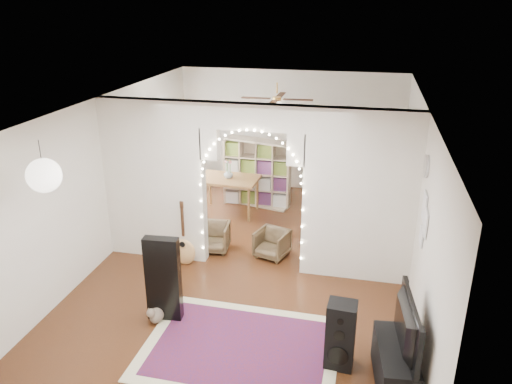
% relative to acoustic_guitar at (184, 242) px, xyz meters
% --- Properties ---
extents(floor, '(7.50, 7.50, 0.00)m').
position_rel_acoustic_guitar_xyz_m(floor, '(1.11, 0.25, -0.42)').
color(floor, black).
rests_on(floor, ground).
extents(ceiling, '(5.00, 7.50, 0.02)m').
position_rel_acoustic_guitar_xyz_m(ceiling, '(1.11, 0.25, 2.28)').
color(ceiling, white).
rests_on(ceiling, wall_back).
extents(wall_back, '(5.00, 0.02, 2.70)m').
position_rel_acoustic_guitar_xyz_m(wall_back, '(1.11, 4.00, 0.93)').
color(wall_back, silver).
rests_on(wall_back, floor).
extents(wall_front, '(5.00, 0.02, 2.70)m').
position_rel_acoustic_guitar_xyz_m(wall_front, '(1.11, -3.50, 0.93)').
color(wall_front, silver).
rests_on(wall_front, floor).
extents(wall_left, '(0.02, 7.50, 2.70)m').
position_rel_acoustic_guitar_xyz_m(wall_left, '(-1.39, 0.25, 0.93)').
color(wall_left, silver).
rests_on(wall_left, floor).
extents(wall_right, '(0.02, 7.50, 2.70)m').
position_rel_acoustic_guitar_xyz_m(wall_right, '(3.61, 0.25, 0.93)').
color(wall_right, silver).
rests_on(wall_right, floor).
extents(divider_wall, '(5.00, 0.20, 2.70)m').
position_rel_acoustic_guitar_xyz_m(divider_wall, '(1.11, 0.25, 1.01)').
color(divider_wall, silver).
rests_on(divider_wall, floor).
extents(fairy_lights, '(1.64, 0.04, 1.60)m').
position_rel_acoustic_guitar_xyz_m(fairy_lights, '(1.11, 0.12, 1.13)').
color(fairy_lights, '#FFEABF').
rests_on(fairy_lights, divider_wall).
extents(window, '(0.04, 1.20, 1.40)m').
position_rel_acoustic_guitar_xyz_m(window, '(-1.36, 2.05, 1.08)').
color(window, white).
rests_on(window, wall_left).
extents(wall_clock, '(0.03, 0.31, 0.31)m').
position_rel_acoustic_guitar_xyz_m(wall_clock, '(3.59, -0.35, 1.68)').
color(wall_clock, white).
rests_on(wall_clock, wall_right).
extents(picture_frames, '(0.02, 0.50, 0.70)m').
position_rel_acoustic_guitar_xyz_m(picture_frames, '(3.59, -0.75, 1.08)').
color(picture_frames, white).
rests_on(picture_frames, wall_right).
extents(paper_lantern, '(0.40, 0.40, 0.40)m').
position_rel_acoustic_guitar_xyz_m(paper_lantern, '(-0.79, -2.15, 1.83)').
color(paper_lantern, white).
rests_on(paper_lantern, ceiling).
extents(ceiling_fan, '(1.10, 1.10, 0.30)m').
position_rel_acoustic_guitar_xyz_m(ceiling_fan, '(1.11, 2.25, 1.98)').
color(ceiling_fan, gold).
rests_on(ceiling_fan, ceiling).
extents(area_rug, '(2.47, 1.87, 0.02)m').
position_rel_acoustic_guitar_xyz_m(area_rug, '(1.44, -1.87, -0.41)').
color(area_rug, maroon).
rests_on(area_rug, floor).
extents(guitar_case, '(0.48, 0.19, 1.23)m').
position_rel_acoustic_guitar_xyz_m(guitar_case, '(0.27, -1.47, 0.20)').
color(guitar_case, black).
rests_on(guitar_case, floor).
extents(acoustic_guitar, '(0.40, 0.19, 0.96)m').
position_rel_acoustic_guitar_xyz_m(acoustic_guitar, '(0.00, 0.00, 0.00)').
color(acoustic_guitar, tan).
rests_on(acoustic_guitar, floor).
extents(tabby_cat, '(0.25, 0.43, 0.29)m').
position_rel_acoustic_guitar_xyz_m(tabby_cat, '(0.18, -1.59, -0.30)').
color(tabby_cat, brown).
rests_on(tabby_cat, floor).
extents(floor_speaker, '(0.35, 0.32, 0.86)m').
position_rel_acoustic_guitar_xyz_m(floor_speaker, '(2.67, -1.90, 0.01)').
color(floor_speaker, black).
rests_on(floor_speaker, floor).
extents(media_console, '(0.51, 1.04, 0.50)m').
position_rel_acoustic_guitar_xyz_m(media_console, '(3.31, -2.08, -0.17)').
color(media_console, black).
rests_on(media_console, floor).
extents(tv, '(0.26, 1.08, 0.62)m').
position_rel_acoustic_guitar_xyz_m(tv, '(3.31, -2.08, 0.39)').
color(tv, black).
rests_on(tv, media_console).
extents(bookcase, '(1.44, 0.66, 1.43)m').
position_rel_acoustic_guitar_xyz_m(bookcase, '(0.61, 2.81, 0.30)').
color(bookcase, tan).
rests_on(bookcase, floor).
extents(dining_table, '(1.23, 0.85, 0.76)m').
position_rel_acoustic_guitar_xyz_m(dining_table, '(0.13, 2.25, 0.26)').
color(dining_table, brown).
rests_on(dining_table, floor).
extents(flower_vase, '(0.19, 0.19, 0.19)m').
position_rel_acoustic_guitar_xyz_m(flower_vase, '(0.13, 2.25, 0.43)').
color(flower_vase, white).
rests_on(flower_vase, dining_table).
extents(dining_chair_left, '(0.58, 0.59, 0.49)m').
position_rel_acoustic_guitar_xyz_m(dining_chair_left, '(0.32, 0.60, -0.17)').
color(dining_chair_left, '#4D3C26').
rests_on(dining_chair_left, floor).
extents(dining_chair_right, '(0.64, 0.65, 0.48)m').
position_rel_acoustic_guitar_xyz_m(dining_chair_right, '(1.36, 0.60, -0.18)').
color(dining_chair_right, '#4D3C26').
rests_on(dining_chair_right, floor).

